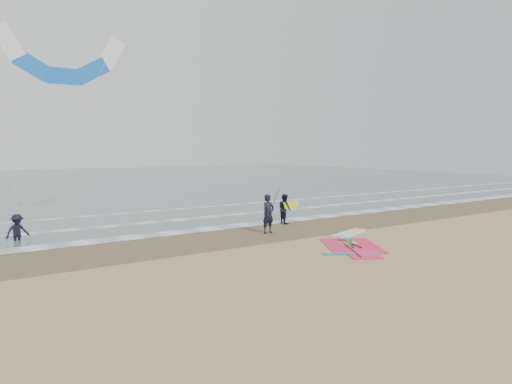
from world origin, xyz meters
TOP-DOWN VIEW (x-y plane):
  - ground at (0.00, 0.00)m, footprint 120.00×120.00m
  - sea_water at (0.00, 48.00)m, footprint 120.00×80.00m
  - wet_sand_band at (0.00, 6.00)m, footprint 120.00×5.00m
  - foam_waterline at (0.00, 10.44)m, footprint 120.00×9.15m
  - windsurf_rig at (1.73, 1.53)m, footprint 5.43×5.14m
  - person_standing at (-0.05, 5.58)m, footprint 0.78×0.57m
  - person_walking at (2.44, 7.49)m, footprint 0.76×0.91m
  - person_wading at (-10.84, 10.34)m, footprint 1.18×0.89m
  - held_pole at (0.25, 5.58)m, footprint 0.17×0.86m
  - carried_kiteboard at (2.84, 7.39)m, footprint 1.30×0.51m
  - surf_kite at (-7.67, 14.92)m, footprint 7.18×4.68m

SIDE VIEW (x-z plane):
  - ground at x=0.00m, z-range 0.00..0.00m
  - wet_sand_band at x=0.00m, z-range 0.00..0.01m
  - sea_water at x=0.00m, z-range 0.00..0.02m
  - foam_waterline at x=0.00m, z-range 0.02..0.04m
  - windsurf_rig at x=1.73m, z-range -0.03..0.10m
  - person_wading at x=-10.84m, z-range 0.00..1.62m
  - person_walking at x=2.44m, z-range 0.00..1.70m
  - person_standing at x=-0.05m, z-range 0.00..1.97m
  - carried_kiteboard at x=2.84m, z-range 0.88..1.27m
  - held_pole at x=0.25m, z-range 0.53..2.36m
  - surf_kite at x=-7.67m, z-range 4.17..14.07m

